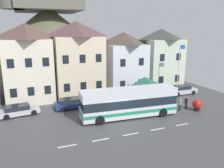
{
  "coord_description": "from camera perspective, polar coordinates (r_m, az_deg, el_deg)",
  "views": [
    {
      "loc": [
        -8.91,
        -20.42,
        9.61
      ],
      "look_at": [
        0.95,
        4.18,
        3.23
      ],
      "focal_mm": 36.0,
      "sensor_mm": 36.0,
      "label": 1
    }
  ],
  "objects": [
    {
      "name": "parked_car_02",
      "position": [
        28.83,
        -9.95,
        -4.8
      ],
      "size": [
        4.58,
        2.05,
        1.29
      ],
      "rotation": [
        0.0,
        0.0,
        0.03
      ],
      "color": "navy",
      "rests_on": "ground_plane"
    },
    {
      "name": "townhouse_03",
      "position": [
        36.31,
        2.8,
        5.68
      ],
      "size": [
        6.07,
        6.61,
        9.31
      ],
      "color": "silver",
      "rests_on": "ground_plane"
    },
    {
      "name": "pedestrian_03",
      "position": [
        29.69,
        18.32,
        -4.38
      ],
      "size": [
        0.37,
        0.35,
        1.5
      ],
      "color": "#2D2D38",
      "rests_on": "ground_plane"
    },
    {
      "name": "bus_shelter",
      "position": [
        29.9,
        8.37,
        0.61
      ],
      "size": [
        3.6,
        3.6,
        3.63
      ],
      "color": "#473D33",
      "rests_on": "ground_plane"
    },
    {
      "name": "public_bench",
      "position": [
        32.89,
        6.74,
        -2.7
      ],
      "size": [
        1.4,
        0.48,
        0.87
      ],
      "color": "brown",
      "rests_on": "ground_plane"
    },
    {
      "name": "townhouse_01",
      "position": [
        32.84,
        -20.55,
        5.09
      ],
      "size": [
        6.18,
        6.33,
        10.54
      ],
      "color": "silver",
      "rests_on": "ground_plane"
    },
    {
      "name": "pedestrian_01",
      "position": [
        29.51,
        14.29,
        -4.17
      ],
      "size": [
        0.36,
        0.33,
        1.53
      ],
      "color": "black",
      "rests_on": "ground_plane"
    },
    {
      "name": "townhouse_04",
      "position": [
        39.2,
        12.11,
        6.37
      ],
      "size": [
        6.14,
        5.78,
        9.84
      ],
      "color": "silver",
      "rests_on": "ground_plane"
    },
    {
      "name": "pedestrian_02",
      "position": [
        29.06,
        10.76,
        -4.33
      ],
      "size": [
        0.38,
        0.3,
        1.58
      ],
      "color": "#38332D",
      "rests_on": "ground_plane"
    },
    {
      "name": "parked_car_01",
      "position": [
        36.11,
        17.34,
        -1.45
      ],
      "size": [
        4.41,
        1.89,
        1.33
      ],
      "rotation": [
        0.0,
        0.0,
        -0.01
      ],
      "color": "silver",
      "rests_on": "ground_plane"
    },
    {
      "name": "parked_car_03",
      "position": [
        33.19,
        8.18,
        -2.31
      ],
      "size": [
        4.21,
        1.92,
        1.27
      ],
      "rotation": [
        0.0,
        0.0,
        3.16
      ],
      "color": "#2B543A",
      "rests_on": "ground_plane"
    },
    {
      "name": "parked_car_00",
      "position": [
        28.17,
        -22.61,
        -6.18
      ],
      "size": [
        4.56,
        2.27,
        1.23
      ],
      "rotation": [
        0.0,
        0.0,
        0.12
      ],
      "color": "silver",
      "rests_on": "ground_plane"
    },
    {
      "name": "hilltop_castle",
      "position": [
        50.52,
        -15.71,
        11.05
      ],
      "size": [
        37.4,
        37.4,
        23.62
      ],
      "color": "#605E46",
      "rests_on": "ground_plane"
    },
    {
      "name": "townhouse_02",
      "position": [
        33.63,
        -8.8,
        6.25
      ],
      "size": [
        6.81,
        6.26,
        10.88
      ],
      "color": "beige",
      "rests_on": "ground_plane"
    },
    {
      "name": "ground_plane",
      "position": [
        24.27,
        1.61,
        -9.87
      ],
      "size": [
        40.0,
        60.0,
        0.07
      ],
      "color": "#4A494C"
    },
    {
      "name": "flagpole",
      "position": [
        33.95,
        16.65,
        4.1
      ],
      "size": [
        0.95,
        0.1,
        7.6
      ],
      "color": "silver",
      "rests_on": "ground_plane"
    },
    {
      "name": "harbour_buoy",
      "position": [
        29.31,
        20.82,
        -4.91
      ],
      "size": [
        1.16,
        1.16,
        1.41
      ],
      "color": "black",
      "rests_on": "ground_plane"
    },
    {
      "name": "pedestrian_00",
      "position": [
        28.58,
        16.87,
        -4.87
      ],
      "size": [
        0.34,
        0.31,
        1.56
      ],
      "color": "#2D2D38",
      "rests_on": "ground_plane"
    },
    {
      "name": "transit_bus",
      "position": [
        25.38,
        4.29,
        -4.78
      ],
      "size": [
        11.07,
        3.35,
        3.27
      ],
      "rotation": [
        0.0,
        0.0,
        -0.07
      ],
      "color": "silver",
      "rests_on": "ground_plane"
    }
  ]
}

